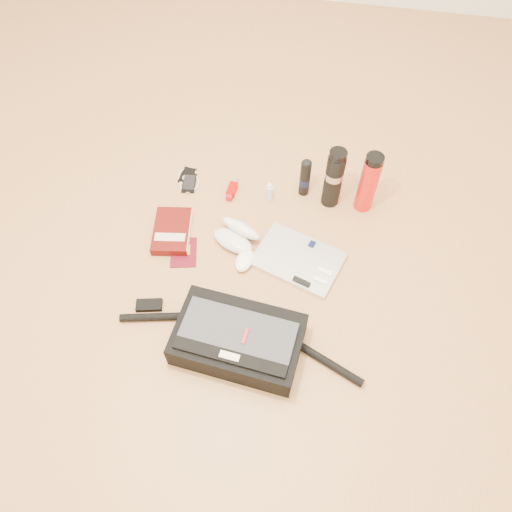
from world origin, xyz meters
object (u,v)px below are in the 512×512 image
laptop (298,260)px  thermos_red (368,183)px  messenger_bag (238,339)px  book (172,231)px  thermos_black (334,178)px

laptop → thermos_red: (0.23, 0.32, 0.13)m
messenger_bag → laptop: messenger_bag is taller
messenger_bag → laptop: (0.16, 0.39, -0.04)m
messenger_bag → thermos_red: (0.39, 0.71, 0.09)m
book → thermos_black: thermos_black is taller
thermos_red → book: bearing=-159.0°
thermos_black → thermos_red: same height
messenger_bag → laptop: 0.42m
messenger_bag → thermos_black: (0.25, 0.71, 0.09)m
book → thermos_black: 0.68m
book → thermos_black: (0.60, 0.28, 0.12)m
thermos_red → messenger_bag: bearing=-118.6°
messenger_bag → book: size_ratio=3.73×
book → thermos_black: bearing=16.6°
messenger_bag → book: (-0.35, 0.43, -0.04)m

